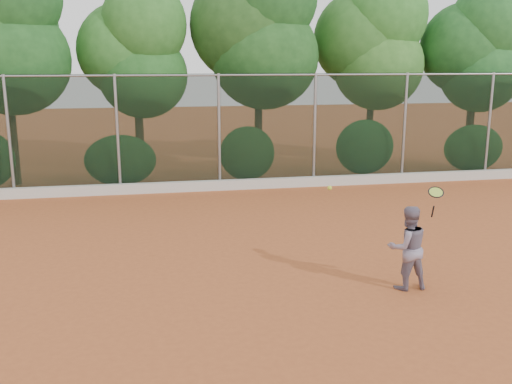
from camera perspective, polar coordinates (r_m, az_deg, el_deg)
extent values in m
plane|color=#A45026|center=(11.03, 0.97, -7.49)|extent=(80.00, 80.00, 0.00)
cube|color=beige|center=(17.47, -3.55, 0.69)|extent=(24.00, 0.20, 0.30)
imported|color=slate|center=(10.15, 14.91, -5.40)|extent=(0.72, 0.57, 1.47)
cube|color=black|center=(17.38, -3.70, 5.97)|extent=(24.00, 0.01, 3.50)
cylinder|color=gray|center=(17.26, -3.79, 11.59)|extent=(24.00, 0.06, 0.06)
cylinder|color=gray|center=(17.69, -23.45, 5.06)|extent=(0.09, 0.09, 3.50)
cylinder|color=gray|center=(17.27, -13.67, 5.59)|extent=(0.09, 0.09, 3.50)
cylinder|color=gray|center=(17.38, -3.70, 5.97)|extent=(0.09, 0.09, 3.50)
cylinder|color=gray|center=(17.99, 5.88, 6.17)|extent=(0.09, 0.09, 3.50)
cylinder|color=gray|center=(19.06, 14.61, 6.20)|extent=(0.09, 0.09, 3.50)
cylinder|color=gray|center=(20.52, 22.25, 6.11)|extent=(0.09, 0.09, 3.50)
cylinder|color=#47321B|center=(19.63, -23.06, 4.89)|extent=(0.24, 0.24, 2.90)
ellipsoid|color=#296526|center=(19.34, -23.18, 12.08)|extent=(3.50, 2.90, 3.40)
cylinder|color=#47311B|center=(19.61, -11.53, 4.91)|extent=(0.28, 0.28, 2.40)
ellipsoid|color=#1E521C|center=(19.33, -11.22, 11.37)|extent=(2.90, 2.40, 2.80)
ellipsoid|color=#286221|center=(19.63, -12.82, 13.65)|extent=(3.20, 2.70, 3.10)
ellipsoid|color=#255B1F|center=(19.16, -11.13, 16.15)|extent=(2.70, 2.30, 2.90)
cylinder|color=#3F2918|center=(19.62, 0.24, 6.06)|extent=(0.26, 0.26, 3.00)
ellipsoid|color=#2B6426|center=(19.42, 0.90, 13.38)|extent=(3.60, 3.00, 3.50)
ellipsoid|color=#306125|center=(19.65, -0.76, 16.30)|extent=(3.90, 3.20, 3.80)
cylinder|color=#442A1A|center=(20.99, 11.25, 5.86)|extent=(0.24, 0.24, 2.70)
ellipsoid|color=#2E6221|center=(20.82, 12.17, 12.25)|extent=(3.20, 2.70, 3.10)
ellipsoid|color=#25571D|center=(20.93, 10.66, 14.78)|extent=(3.50, 2.90, 3.40)
ellipsoid|color=#266322|center=(20.83, 12.77, 16.91)|extent=(3.00, 2.50, 3.10)
cylinder|color=#482C1B|center=(22.30, 20.53, 5.43)|extent=(0.28, 0.28, 2.50)
ellipsoid|color=#2B712B|center=(22.17, 21.58, 11.16)|extent=(3.00, 2.50, 2.90)
ellipsoid|color=#296A28|center=(22.17, 20.21, 13.34)|extent=(3.30, 2.80, 3.20)
ellipsoid|color=#2A6F2B|center=(22.17, 22.30, 15.25)|extent=(2.80, 2.40, 3.00)
ellipsoid|color=#2E6325|center=(18.19, -13.41, 3.10)|extent=(2.20, 1.16, 1.60)
ellipsoid|color=#316727|center=(18.42, -0.88, 3.88)|extent=(1.80, 1.04, 1.76)
ellipsoid|color=#2C722B|center=(19.48, 10.82, 4.45)|extent=(2.00, 1.10, 1.84)
ellipsoid|color=#34742C|center=(21.29, 20.90, 4.13)|extent=(2.16, 1.12, 1.64)
cylinder|color=black|center=(10.09, 17.26, -1.88)|extent=(0.08, 0.17, 0.24)
torus|color=black|center=(9.96, 17.55, -0.02)|extent=(0.32, 0.30, 0.16)
cylinder|color=#A4C439|center=(9.96, 17.55, -0.02)|extent=(0.27, 0.25, 0.12)
sphere|color=#B6D630|center=(9.04, 7.38, 0.41)|extent=(0.07, 0.07, 0.07)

